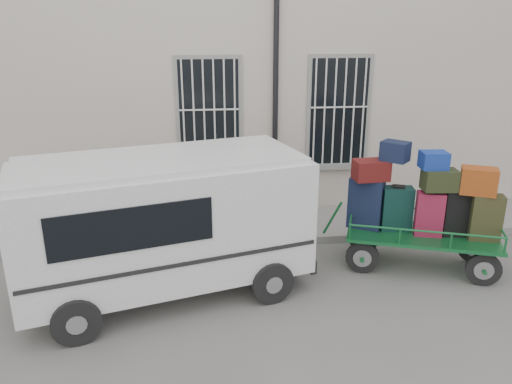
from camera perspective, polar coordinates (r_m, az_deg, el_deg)
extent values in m
plane|color=#63635E|center=(8.26, -1.45, -10.44)|extent=(80.00, 80.00, 0.00)
cube|color=beige|center=(12.73, -3.95, 14.14)|extent=(24.00, 5.00, 6.00)
cylinder|color=black|center=(10.29, 2.25, 11.93)|extent=(0.11, 0.11, 5.60)
cube|color=black|center=(10.31, -5.36, 8.79)|extent=(1.20, 0.08, 2.20)
cube|color=gray|center=(10.55, -5.17, 2.56)|extent=(1.45, 0.22, 0.12)
cube|color=black|center=(10.72, 9.40, 9.00)|extent=(1.20, 0.08, 2.20)
cube|color=gray|center=(10.95, 9.11, 3.00)|extent=(1.45, 0.22, 0.12)
cube|color=gray|center=(10.20, -2.61, -4.04)|extent=(24.00, 1.70, 0.15)
cylinder|color=black|center=(8.65, 12.06, -7.34)|extent=(0.55, 0.25, 0.56)
cylinder|color=gray|center=(8.65, 12.06, -7.34)|extent=(0.32, 0.20, 0.31)
cylinder|color=black|center=(9.43, 12.21, -5.09)|extent=(0.55, 0.25, 0.56)
cylinder|color=gray|center=(9.43, 12.21, -5.09)|extent=(0.32, 0.20, 0.31)
cylinder|color=black|center=(8.87, 24.55, -8.07)|extent=(0.55, 0.25, 0.56)
cylinder|color=gray|center=(8.87, 24.55, -8.07)|extent=(0.32, 0.20, 0.31)
cylinder|color=black|center=(9.62, 23.65, -5.82)|extent=(0.55, 0.25, 0.56)
cylinder|color=gray|center=(9.62, 23.65, -5.82)|extent=(0.32, 0.20, 0.31)
cube|color=#176530|center=(8.96, 18.39, -4.63)|extent=(2.70, 1.89, 0.06)
cylinder|color=#176530|center=(8.86, 8.73, -2.93)|extent=(0.32, 0.15, 0.63)
cube|color=black|center=(8.79, 12.44, -1.22)|extent=(0.65, 0.57, 0.89)
cube|color=black|center=(8.65, 12.66, 1.65)|extent=(0.27, 0.23, 0.03)
cube|color=black|center=(8.83, 15.77, -1.85)|extent=(0.54, 0.35, 0.76)
cube|color=black|center=(8.70, 16.00, 0.61)|extent=(0.24, 0.20, 0.03)
cube|color=maroon|center=(8.76, 19.20, -2.39)|extent=(0.49, 0.36, 0.75)
cube|color=black|center=(8.63, 19.47, 0.04)|extent=(0.21, 0.17, 0.03)
cube|color=black|center=(8.93, 22.09, -2.19)|extent=(0.53, 0.31, 0.80)
cube|color=black|center=(8.80, 22.42, 0.35)|extent=(0.23, 0.19, 0.03)
cube|color=#2B2815|center=(8.92, 24.77, -2.67)|extent=(0.54, 0.39, 0.77)
cube|color=black|center=(8.79, 25.12, -0.22)|extent=(0.23, 0.19, 0.03)
cube|color=#4E160F|center=(8.54, 13.02, 2.47)|extent=(0.58, 0.39, 0.34)
cube|color=#282B15|center=(8.61, 20.27, 1.31)|extent=(0.57, 0.39, 0.34)
cube|color=maroon|center=(8.73, 24.10, 1.16)|extent=(0.63, 0.53, 0.43)
cube|color=black|center=(8.51, 15.61, 4.50)|extent=(0.52, 0.52, 0.32)
cube|color=#151C93|center=(8.57, 19.65, 3.45)|extent=(0.44, 0.36, 0.28)
cube|color=silver|center=(7.65, -10.49, -3.01)|extent=(4.56, 2.86, 1.73)
cube|color=silver|center=(7.36, -10.91, 3.54)|extent=(4.34, 2.67, 0.10)
cube|color=black|center=(7.46, -26.62, -2.57)|extent=(0.58, 1.58, 0.73)
cube|color=black|center=(6.62, -13.92, -4.11)|extent=(2.06, 0.58, 0.60)
cube|color=black|center=(8.18, 4.10, 0.88)|extent=(0.39, 1.31, 0.53)
cube|color=black|center=(8.58, 3.87, -6.17)|extent=(0.55, 1.74, 0.21)
cube|color=white|center=(8.51, 4.14, -4.78)|extent=(0.13, 0.40, 0.12)
cylinder|color=black|center=(7.15, -19.85, -13.68)|extent=(0.69, 0.37, 0.65)
cylinder|color=black|center=(8.71, -20.44, -7.65)|extent=(0.69, 0.37, 0.65)
cylinder|color=black|center=(7.64, 1.78, -10.24)|extent=(0.69, 0.37, 0.65)
cylinder|color=black|center=(9.12, -2.66, -5.19)|extent=(0.69, 0.37, 0.65)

